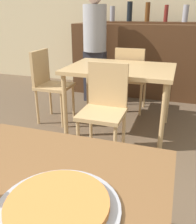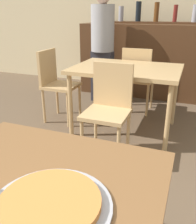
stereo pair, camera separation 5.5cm
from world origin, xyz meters
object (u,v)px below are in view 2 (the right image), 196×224
object	(u,v)px
person_standing	(103,44)
chair_far_side_front	(109,105)
chair_far_side_back	(137,76)
pizza_tray	(50,204)
chair_far_side_left	(55,80)

from	to	relation	value
person_standing	chair_far_side_front	bearing A→B (deg)	-67.93
chair_far_side_back	pizza_tray	world-z (taller)	chair_far_side_back
chair_far_side_back	pizza_tray	distance (m)	2.75
chair_far_side_back	person_standing	size ratio (longest dim) A/B	0.55
chair_far_side_back	pizza_tray	size ratio (longest dim) A/B	2.18
chair_far_side_left	person_standing	size ratio (longest dim) A/B	0.55
pizza_tray	chair_far_side_front	bearing A→B (deg)	101.33
pizza_tray	person_standing	bearing A→B (deg)	106.84
person_standing	pizza_tray	bearing A→B (deg)	-73.16
pizza_tray	person_standing	distance (m)	3.19
chair_far_side_left	person_standing	bearing A→B (deg)	-17.71
chair_far_side_front	pizza_tray	xyz separation A→B (m)	(0.31, -1.53, 0.22)
chair_far_side_front	chair_far_side_back	xyz separation A→B (m)	(0.00, 1.20, 0.00)
pizza_tray	person_standing	xyz separation A→B (m)	(-0.92, 3.05, 0.13)
chair_far_side_front	chair_far_side_left	xyz separation A→B (m)	(-0.91, 0.60, 0.00)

